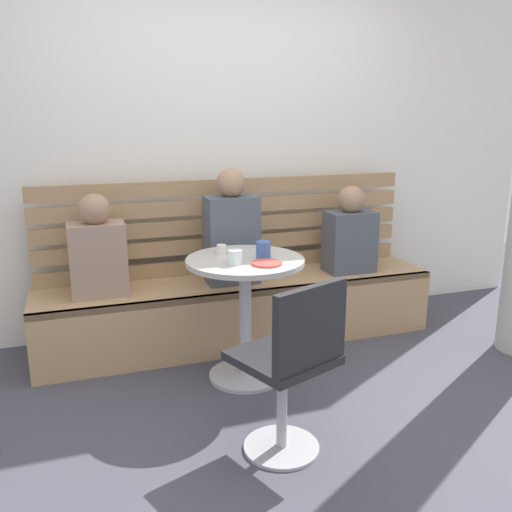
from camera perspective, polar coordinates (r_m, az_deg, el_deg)
The scene contains 13 objects.
ground at distance 2.89m, azimuth 5.75°, elevation -17.66°, with size 8.00×8.00×0.00m, color #42424C.
back_wall at distance 3.99m, azimuth -3.78°, elevation 13.27°, with size 5.20×0.10×2.90m, color white.
booth_bench at distance 3.81m, azimuth -1.71°, elevation -5.69°, with size 2.70×0.52×0.44m.
booth_backrest at distance 3.88m, azimuth -2.83°, elevation 3.22°, with size 2.65×0.04×0.66m.
cafe_table at distance 3.19m, azimuth -1.13°, elevation -4.12°, with size 0.68×0.68×0.74m.
white_chair at distance 2.49m, azimuth 3.79°, elevation -11.06°, with size 0.52×0.52×0.85m.
person_adult at distance 3.62m, azimuth -2.57°, elevation 2.49°, with size 0.34×0.22×0.76m.
person_child_left at distance 3.95m, azimuth 9.74°, elevation 2.23°, with size 0.34×0.22×0.61m.
person_child_middle at distance 3.50m, azimuth -16.16°, elevation 0.47°, with size 0.34×0.22×0.64m.
cup_mug_blue at distance 3.13m, azimuth 0.76°, elevation 0.67°, with size 0.08×0.08×0.10m, color #3D5B9E.
cup_glass_short at distance 3.00m, azimuth -2.24°, elevation -0.10°, with size 0.08×0.08×0.08m, color silver.
cup_espresso_small at distance 3.23m, azimuth -3.61°, elevation 0.71°, with size 0.06×0.06×0.06m, color silver.
plate_small at distance 3.00m, azimuth 1.13°, elevation -0.76°, with size 0.17×0.17×0.01m, color #DB4C42.
Camera 1 is at (-1.05, -2.21, 1.54)m, focal length 38.46 mm.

